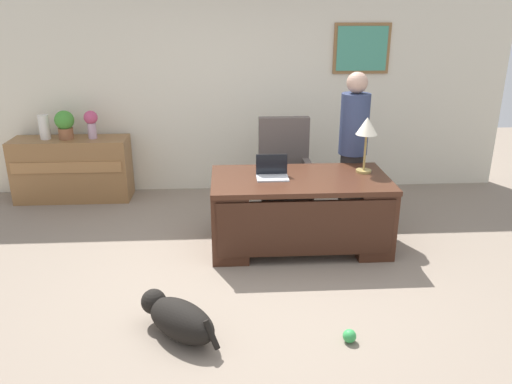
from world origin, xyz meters
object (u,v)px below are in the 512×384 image
object	(u,v)px
credenza	(73,169)
armchair	(285,174)
desk	(300,210)
vase_with_flowers	(91,122)
vase_empty	(44,127)
potted_plant	(65,123)
dog_lying	(178,318)
person_standing	(353,148)
desk_lamp	(367,129)
dog_toy_ball	(349,336)
laptop	(272,172)

from	to	relation	value
credenza	armchair	world-z (taller)	armchair
desk	vase_with_flowers	world-z (taller)	vase_with_flowers
armchair	vase_empty	world-z (taller)	armchair
credenza	armchair	xyz separation A→B (m)	(2.69, -0.70, 0.10)
vase_empty	potted_plant	bearing A→B (deg)	0.00
credenza	dog_lying	world-z (taller)	credenza
person_standing	vase_with_flowers	world-z (taller)	person_standing
dog_lying	desk_lamp	size ratio (longest dim) A/B	1.15
desk	credenza	xyz separation A→B (m)	(-2.75, 1.59, -0.01)
desk	vase_empty	world-z (taller)	vase_empty
vase_with_flowers	dog_toy_ball	size ratio (longest dim) A/B	3.44
vase_empty	vase_with_flowers	bearing A→B (deg)	0.00
credenza	vase_empty	distance (m)	0.63
laptop	potted_plant	bearing A→B (deg)	148.27
armchair	potted_plant	size ratio (longest dim) A/B	3.24
armchair	vase_empty	xyz separation A→B (m)	(-2.98, 0.70, 0.45)
armchair	vase_empty	size ratio (longest dim) A/B	3.79
armchair	vase_with_flowers	xyz separation A→B (m)	(-2.39, 0.70, 0.52)
potted_plant	dog_toy_ball	distance (m)	4.47
dog_lying	vase_with_flowers	world-z (taller)	vase_with_flowers
credenza	potted_plant	bearing A→B (deg)	177.04
person_standing	desk_lamp	bearing A→B (deg)	-87.96
person_standing	dog_lying	bearing A→B (deg)	-130.67
armchair	desk_lamp	size ratio (longest dim) A/B	2.00
desk_lamp	vase_with_flowers	size ratio (longest dim) A/B	1.64
armchair	desk_lamp	world-z (taller)	desk_lamp
dog_lying	laptop	distance (m)	1.88
credenza	dog_toy_ball	distance (m)	4.36
armchair	potted_plant	world-z (taller)	potted_plant
desk_lamp	potted_plant	xyz separation A→B (m)	(-3.46, 1.42, -0.20)
dog_lying	potted_plant	world-z (taller)	potted_plant
dog_lying	dog_toy_ball	bearing A→B (deg)	-6.83
vase_with_flowers	person_standing	bearing A→B (deg)	-17.46
armchair	vase_with_flowers	bearing A→B (deg)	163.62
desk_lamp	vase_with_flowers	distance (m)	3.44
vase_empty	credenza	bearing A→B (deg)	-0.27
armchair	dog_lying	xyz separation A→B (m)	(-1.08, -2.38, -0.36)
desk	armchair	xyz separation A→B (m)	(-0.06, 0.89, 0.10)
desk	laptop	distance (m)	0.50
laptop	potted_plant	size ratio (longest dim) A/B	0.89
vase_empty	potted_plant	distance (m)	0.26
armchair	laptop	world-z (taller)	armchair
laptop	desk	bearing A→B (deg)	-10.66
credenza	vase_with_flowers	xyz separation A→B (m)	(0.30, 0.00, 0.62)
armchair	potted_plant	bearing A→B (deg)	165.52
person_standing	laptop	distance (m)	1.11
desk	person_standing	xyz separation A→B (m)	(0.67, 0.61, 0.49)
potted_plant	desk	bearing A→B (deg)	-29.85
vase_empty	dog_toy_ball	size ratio (longest dim) A/B	2.98
armchair	dog_toy_ball	xyz separation A→B (m)	(0.21, -2.54, -0.46)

